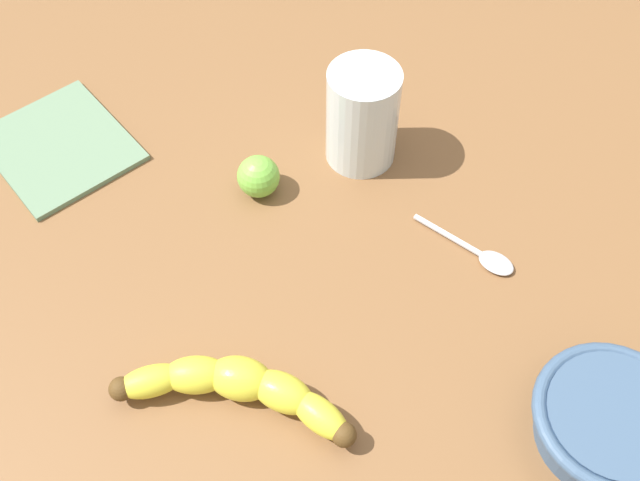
{
  "coord_description": "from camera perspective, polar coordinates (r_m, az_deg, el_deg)",
  "views": [
    {
      "loc": [
        36.99,
        -7.85,
        62.63
      ],
      "look_at": [
        -3.25,
        2.29,
        5.0
      ],
      "focal_mm": 41.55,
      "sensor_mm": 36.0,
      "label": 1
    }
  ],
  "objects": [
    {
      "name": "wooden_tabletop",
      "position": [
        0.72,
        -1.14,
        -4.03
      ],
      "size": [
        120.0,
        120.0,
        3.0
      ],
      "primitive_type": "cube",
      "color": "brown",
      "rests_on": "ground"
    },
    {
      "name": "banana",
      "position": [
        0.64,
        -6.37,
        -11.21
      ],
      "size": [
        11.42,
        19.46,
        3.82
      ],
      "rotation": [
        0.0,
        0.0,
        4.25
      ],
      "color": "yellow",
      "rests_on": "wooden_tabletop"
    },
    {
      "name": "smoothie_glass",
      "position": [
        0.77,
        3.27,
        9.51
      ],
      "size": [
        7.47,
        7.47,
        11.15
      ],
      "color": "silver",
      "rests_on": "wooden_tabletop"
    },
    {
      "name": "ceramic_bowl",
      "position": [
        0.65,
        21.39,
        -12.93
      ],
      "size": [
        13.0,
        13.0,
        4.73
      ],
      "color": "#3D5675",
      "rests_on": "wooden_tabletop"
    },
    {
      "name": "lime_fruit",
      "position": [
        0.76,
        -4.77,
        4.94
      ],
      "size": [
        4.4,
        4.4,
        4.4
      ],
      "primitive_type": "sphere",
      "color": "#75C142",
      "rests_on": "wooden_tabletop"
    },
    {
      "name": "teaspoon",
      "position": [
        0.74,
        12.96,
        -1.43
      ],
      "size": [
        9.69,
        8.08,
        0.8
      ],
      "rotation": [
        0.0,
        0.0,
        0.67
      ],
      "color": "silver",
      "rests_on": "wooden_tabletop"
    },
    {
      "name": "folded_napkin",
      "position": [
        0.86,
        -19.42,
        6.87
      ],
      "size": [
        19.72,
        18.76,
        0.6
      ],
      "primitive_type": "cube",
      "rotation": [
        0.0,
        0.0,
        0.45
      ],
      "color": "slate",
      "rests_on": "wooden_tabletop"
    }
  ]
}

